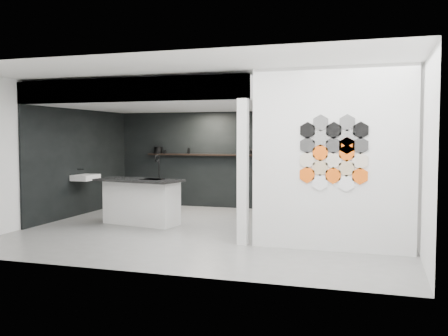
% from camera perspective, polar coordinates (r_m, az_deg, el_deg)
% --- Properties ---
extents(floor, '(7.00, 6.00, 0.01)m').
position_cam_1_polar(floor, '(9.34, -1.14, -7.19)').
color(floor, slate).
extents(partition_panel, '(2.45, 0.15, 2.80)m').
position_cam_1_polar(partition_panel, '(7.75, 12.26, 0.98)').
color(partition_panel, silver).
rests_on(partition_panel, floor).
extents(bay_clad_back, '(4.40, 0.04, 2.35)m').
position_cam_1_polar(bay_clad_back, '(12.42, -2.52, 0.97)').
color(bay_clad_back, black).
rests_on(bay_clad_back, floor).
extents(bay_clad_left, '(0.04, 4.00, 2.35)m').
position_cam_1_polar(bay_clad_left, '(11.62, -16.00, 0.66)').
color(bay_clad_left, black).
rests_on(bay_clad_left, floor).
extents(bulkhead, '(4.40, 4.00, 0.40)m').
position_cam_1_polar(bulkhead, '(10.61, -6.17, 7.94)').
color(bulkhead, silver).
rests_on(bulkhead, corner_column).
extents(corner_column, '(0.16, 0.16, 2.35)m').
position_cam_1_polar(corner_column, '(8.00, 2.17, -0.47)').
color(corner_column, silver).
rests_on(corner_column, floor).
extents(fascia_beam, '(4.40, 0.16, 0.40)m').
position_cam_1_polar(fascia_beam, '(8.88, -11.15, 8.74)').
color(fascia_beam, silver).
rests_on(fascia_beam, corner_column).
extents(wall_basin, '(0.40, 0.60, 0.12)m').
position_cam_1_polar(wall_basin, '(11.35, -15.55, -1.05)').
color(wall_basin, silver).
rests_on(wall_basin, bay_clad_left).
extents(display_shelf, '(3.00, 0.15, 0.04)m').
position_cam_1_polar(display_shelf, '(12.28, -2.25, 1.53)').
color(display_shelf, black).
rests_on(display_shelf, bay_clad_back).
extents(kitchen_island, '(1.82, 1.05, 1.38)m').
position_cam_1_polar(kitchen_island, '(10.07, -9.44, -3.73)').
color(kitchen_island, silver).
rests_on(kitchen_island, floor).
extents(stockpot, '(0.21, 0.21, 0.17)m').
position_cam_1_polar(stockpot, '(12.75, -7.52, 2.05)').
color(stockpot, black).
rests_on(stockpot, display_shelf).
extents(kettle, '(0.20, 0.20, 0.17)m').
position_cam_1_polar(kettle, '(11.92, 3.41, 1.96)').
color(kettle, black).
rests_on(kettle, display_shelf).
extents(glass_bowl, '(0.19, 0.19, 0.11)m').
position_cam_1_polar(glass_bowl, '(11.90, 3.85, 1.82)').
color(glass_bowl, gray).
rests_on(glass_bowl, display_shelf).
extents(glass_vase, '(0.13, 0.13, 0.15)m').
position_cam_1_polar(glass_vase, '(11.90, 3.89, 1.92)').
color(glass_vase, gray).
rests_on(glass_vase, display_shelf).
extents(bottle_dark, '(0.07, 0.07, 0.14)m').
position_cam_1_polar(bottle_dark, '(12.43, -4.07, 1.96)').
color(bottle_dark, black).
rests_on(bottle_dark, display_shelf).
extents(utensil_cup, '(0.09, 0.09, 0.09)m').
position_cam_1_polar(utensil_cup, '(12.68, -6.78, 1.86)').
color(utensil_cup, black).
rests_on(utensil_cup, display_shelf).
extents(hex_tile_cluster, '(1.04, 0.02, 1.16)m').
position_cam_1_polar(hex_tile_cluster, '(7.65, 12.47, 1.73)').
color(hex_tile_cluster, '#F2580C').
rests_on(hex_tile_cluster, partition_panel).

